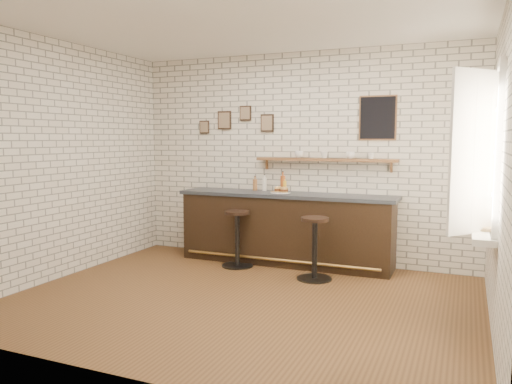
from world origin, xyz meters
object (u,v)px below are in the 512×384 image
Objects in this scene: bitters_bottle_white at (265,184)px; bitters_bottle_amber at (283,183)px; shelf_cup_c at (350,155)px; book_upper at (481,227)px; shelf_cup_b at (324,155)px; bar_stool_left at (237,237)px; shelf_cup_a at (299,154)px; bar_counter at (285,228)px; shelf_cup_d at (371,156)px; bitters_bottle_brown at (255,184)px; bar_stool_right at (315,246)px; book_lower at (481,229)px; ciabatta_sandwich at (281,189)px; condiment_bottle_yellow at (284,186)px; sandwich_plate at (281,192)px.

bitters_bottle_amber is at bearing 0.00° from bitters_bottle_white.
shelf_cup_c reaches higher than book_upper.
bar_stool_left is at bearing 152.74° from shelf_cup_b.
shelf_cup_c is (0.37, 0.00, 0.00)m from shelf_cup_b.
bar_counter is at bearing -143.75° from shelf_cup_a.
shelf_cup_c is 1.34× the size of shelf_cup_d.
bar_stool_right is at bearing -34.61° from bitters_bottle_brown.
bitters_bottle_white is 3.36m from book_upper.
book_lower is at bearing -99.66° from shelf_cup_b.
shelf_cup_c reaches higher than shelf_cup_d.
shelf_cup_d is 0.36× the size of book_upper.
shelf_cup_b reaches higher than book_lower.
bitters_bottle_brown is 1.56m from bar_stool_right.
shelf_cup_a is 3.01m from book_lower.
ciabatta_sandwich is 0.98× the size of bitters_bottle_white.
ciabatta_sandwich is at bearing 125.18° from shelf_cup_c.
shelf_cup_a is (0.21, 0.03, 0.45)m from condiment_bottle_yellow.
ciabatta_sandwich is at bearing 142.74° from book_upper.
condiment_bottle_yellow is 0.26× the size of bar_stool_left.
shelf_cup_c is (1.40, 0.03, 0.45)m from bitters_bottle_brown.
ciabatta_sandwich is at bearing -168.32° from bar_counter.
bitters_bottle_white is at bearing 74.20° from bar_stool_left.
book_upper is at bearing -26.52° from bar_stool_right.
bitters_bottle_brown is 1.47m from shelf_cup_c.
shelf_cup_d is at bearing -20.96° from shelf_cup_a.
bitters_bottle_amber reaches higher than bar_counter.
bar_stool_right is at bearing -10.02° from bar_stool_left.
ciabatta_sandwich is 1.20× the size of book_lower.
shelf_cup_a is at bearing 122.00° from shelf_cup_b.
bar_stool_left is at bearing -91.55° from bitters_bottle_brown.
condiment_bottle_yellow is at bearing 0.00° from bitters_bottle_brown.
shelf_cup_c is 0.49× the size of book_upper.
bitters_bottle_brown is at bearing 145.39° from bar_stool_right.
bar_stool_right is 2.15m from book_lower.
bitters_bottle_brown is 1.13m from shelf_cup_b.
shelf_cup_b reaches higher than condiment_bottle_yellow.
shelf_cup_b is 2.72m from book_upper.
bar_counter is 12.46× the size of book_upper.
ciabatta_sandwich is 0.20m from bitters_bottle_amber.
shelf_cup_d reaches higher than book_lower.
sandwich_plate is at bearing -87.60° from condiment_bottle_yellow.
bar_stool_right is (0.70, -0.80, -0.67)m from condiment_bottle_yellow.
shelf_cup_c reaches higher than book_lower.
bitters_bottle_amber is at bearing 52.61° from bar_stool_left.
book_lower is (3.03, -1.74, -0.16)m from bitters_bottle_brown.
shelf_cup_a reaches higher than shelf_cup_b.
condiment_bottle_yellow is at bearing 115.94° from bar_counter.
bar_counter is at bearing 167.04° from shelf_cup_d.
bitters_bottle_brown is at bearing 113.58° from shelf_cup_c.
book_lower is at bearing -20.63° from bar_stool_left.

